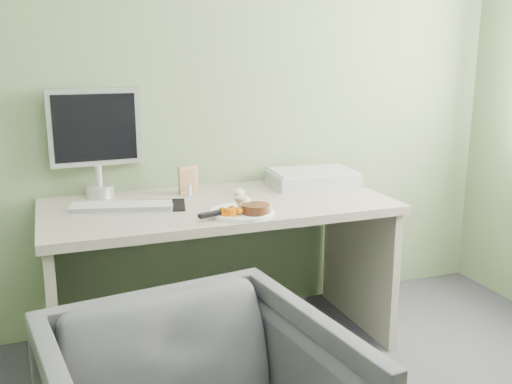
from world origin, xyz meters
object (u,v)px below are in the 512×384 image
object	(u,v)px
plate	(242,213)
monitor	(96,137)
scanner	(313,178)
desk	(219,239)

from	to	relation	value
plate	monitor	xyz separation A→B (m)	(-0.54, 0.55, 0.28)
plate	scanner	bearing A→B (deg)	37.55
plate	monitor	size ratio (longest dim) A/B	0.54
desk	plate	xyz separation A→B (m)	(0.03, -0.24, 0.19)
desk	scanner	xyz separation A→B (m)	(0.57, 0.18, 0.22)
desk	scanner	bearing A→B (deg)	17.15
scanner	monitor	world-z (taller)	monitor
desk	monitor	xyz separation A→B (m)	(-0.51, 0.31, 0.47)
desk	plate	world-z (taller)	plate
plate	monitor	bearing A→B (deg)	134.69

